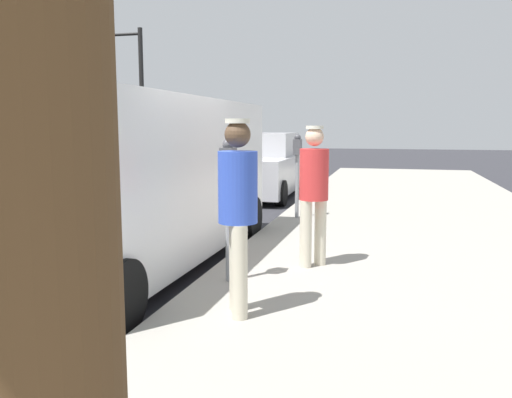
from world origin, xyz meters
The scene contains 9 objects.
ground_plane centered at (0.00, 0.00, 0.00)m, with size 80.00×80.00×0.00m, color #2D2D33.
sidewalk_slab centered at (3.50, 0.00, 0.07)m, with size 5.00×32.00×0.15m, color #9E998E.
parking_meter_near centered at (1.35, -0.27, 1.18)m, with size 0.14×0.18×1.52m.
parking_meter_far centered at (1.35, 3.86, 1.18)m, with size 0.14×0.18×1.52m.
pedestrian_in_blue centered at (1.73, -1.21, 1.13)m, with size 0.34×0.34×1.71m.
pedestrian_in_red centered at (2.13, 0.56, 1.10)m, with size 0.34×0.34×1.66m.
parked_van centered at (-0.15, 0.47, 1.15)m, with size 2.19×5.23×2.15m.
parked_sedan_ahead centered at (-0.30, 7.77, 0.75)m, with size 2.00×4.43×1.65m.
traffic_light_corner centered at (-6.37, 11.43, 3.52)m, with size 2.48×0.42×5.20m.
Camera 1 is at (2.99, -5.44, 1.78)m, focal length 36.42 mm.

